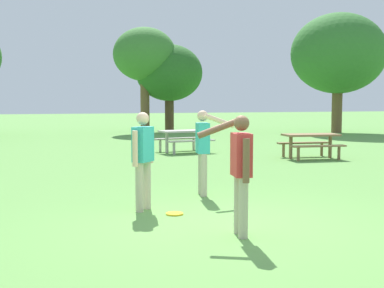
{
  "coord_description": "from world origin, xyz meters",
  "views": [
    {
      "loc": [
        -2.59,
        -6.99,
        1.86
      ],
      "look_at": [
        0.26,
        2.45,
        1.0
      ],
      "focal_mm": 48.58,
      "sensor_mm": 36.0,
      "label": 1
    }
  ],
  "objects": [
    {
      "name": "picnic_table_near",
      "position": [
        5.63,
        7.4,
        0.56
      ],
      "size": [
        1.81,
        1.55,
        0.77
      ],
      "color": "olive",
      "rests_on": "ground"
    },
    {
      "name": "person_thrower",
      "position": [
        0.49,
        2.45,
        0.96
      ],
      "size": [
        0.66,
        0.68,
        1.64
      ],
      "color": "#B7AD93",
      "rests_on": "ground"
    },
    {
      "name": "tree_slender_mid",
      "position": [
        3.27,
        21.49,
        4.26
      ],
      "size": [
        3.48,
        3.48,
        5.8
      ],
      "color": "brown",
      "rests_on": "ground"
    },
    {
      "name": "frisbee",
      "position": [
        -0.48,
        0.98,
        0.01
      ],
      "size": [
        0.28,
        0.28,
        0.03
      ],
      "primitive_type": "cylinder",
      "color": "yellow",
      "rests_on": "ground"
    },
    {
      "name": "person_catcher",
      "position": [
        0.03,
        -0.54,
        0.96
      ],
      "size": [
        0.66,
        0.68,
        1.64
      ],
      "color": "#B7AD93",
      "rests_on": "ground"
    },
    {
      "name": "person_bystander",
      "position": [
        -0.9,
        1.43,
        0.94
      ],
      "size": [
        0.43,
        0.48,
        1.64
      ],
      "color": "#B7AD93",
      "rests_on": "ground"
    },
    {
      "name": "picnic_table_far",
      "position": [
        2.37,
        10.37,
        0.56
      ],
      "size": [
        1.92,
        1.69,
        0.77
      ],
      "color": "#B2ADA3",
      "rests_on": "ground"
    },
    {
      "name": "tree_back_left",
      "position": [
        4.72,
        21.68,
        3.31
      ],
      "size": [
        3.76,
        3.76,
        4.93
      ],
      "color": "#4C3823",
      "rests_on": "ground"
    },
    {
      "name": "ground_plane",
      "position": [
        0.0,
        0.0,
        0.0
      ],
      "size": [
        120.0,
        120.0,
        0.0
      ],
      "primitive_type": "plane",
      "color": "#609947"
    },
    {
      "name": "tree_back_right",
      "position": [
        13.37,
        18.16,
        4.32
      ],
      "size": [
        5.15,
        5.15,
        6.53
      ],
      "color": "brown",
      "rests_on": "ground"
    }
  ]
}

